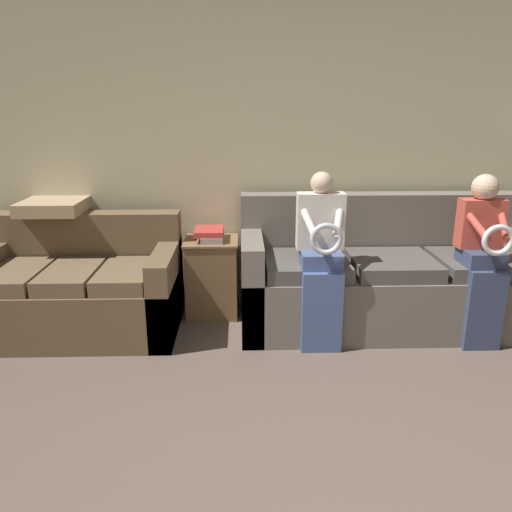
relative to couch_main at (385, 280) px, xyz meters
The scene contains 8 objects.
wall_back 1.25m from the couch_main, 144.60° to the left, with size 6.96×0.06×2.55m.
couch_main is the anchor object (origin of this frame).
couch_side 2.38m from the couch_main, behind, with size 1.51×0.88×0.86m.
child_left_seated 0.74m from the couch_main, 148.45° to the right, with size 0.34×0.37×1.24m.
child_right_seated 0.75m from the couch_main, 31.48° to the right, with size 0.31×0.38×1.22m.
side_shelf 1.40m from the couch_main, behind, with size 0.43×0.43×0.64m.
book_stack 1.44m from the couch_main, behind, with size 0.23×0.32×0.09m.
throw_pillow 2.69m from the couch_main, behind, with size 0.47×0.47×0.10m.
Camera 1 is at (-0.43, -1.24, 1.67)m, focal length 35.00 mm.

